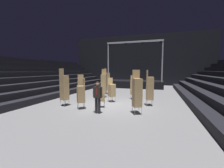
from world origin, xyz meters
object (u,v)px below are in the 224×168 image
Objects in this scene: chair_stack_mid_right at (150,88)px; chair_stack_aisle_left at (112,90)px; stage_riser at (135,83)px; chair_stack_rear_left at (81,88)px; chair_stack_mid_left at (137,92)px; man_with_tie at (98,95)px; chair_stack_rear_centre at (134,87)px; chair_stack_rear_right at (64,87)px; chair_stack_mid_centre at (104,83)px; loose_chair_near_man at (101,99)px; chair_stack_front_left at (107,81)px; chair_stack_front_right at (81,94)px.

chair_stack_aisle_left is at bearing -111.89° from chair_stack_mid_right.
stage_riser reaches higher than chair_stack_rear_left.
stage_riser reaches higher than chair_stack_mid_left.
man_with_tie is 3.10m from chair_stack_aisle_left.
chair_stack_aisle_left is (-1.42, -1.48, -0.08)m from chair_stack_rear_centre.
chair_stack_rear_right is at bearing -12.89° from chair_stack_aisle_left.
loose_chair_near_man is (1.11, -3.38, -0.70)m from chair_stack_mid_centre.
chair_stack_rear_centre reaches higher than man_with_tie.
man_with_tie is 0.86× the size of chair_stack_rear_left.
chair_stack_rear_centre is (-0.83, 4.05, -0.21)m from chair_stack_mid_left.
chair_stack_aisle_left is at bearing 116.68° from chair_stack_mid_centre.
chair_stack_rear_right is at bearing 163.25° from loose_chair_near_man.
chair_stack_mid_centre is at bearing -68.35° from man_with_tie.
man_with_tie is 3.21m from chair_stack_rear_left.
chair_stack_front_left reaches higher than chair_stack_rear_centre.
chair_stack_mid_centre reaches higher than chair_stack_aisle_left.
chair_stack_mid_centre reaches higher than man_with_tie.
chair_stack_aisle_left is at bearing -78.40° from chair_stack_mid_left.
chair_stack_mid_left is 3.43m from chair_stack_aisle_left.
chair_stack_rear_left reaches higher than chair_stack_rear_centre.
chair_stack_rear_right reaches higher than chair_stack_mid_right.
loose_chair_near_man is (-0.34, -11.78, -0.03)m from stage_riser.
chair_stack_mid_left is (3.40, -0.05, 0.25)m from chair_stack_front_right.
chair_stack_mid_centre is 1.38× the size of chair_stack_aisle_left.
chair_stack_rear_right reaches higher than loose_chair_near_man.
chair_stack_rear_right is at bearing -122.02° from chair_stack_rear_centre.
chair_stack_front_right is at bearing -18.29° from man_with_tie.
stage_riser is 3.08× the size of chair_stack_mid_right.
chair_stack_rear_left is 2.17× the size of loose_chair_near_man.
chair_stack_aisle_left reaches higher than man_with_tie.
stage_riser reaches higher than chair_stack_aisle_left.
chair_stack_front_left reaches higher than chair_stack_mid_right.
chair_stack_aisle_left is (2.08, 0.81, -0.13)m from chair_stack_rear_left.
chair_stack_mid_centre is at bearing 87.49° from chair_stack_rear_right.
stage_riser is 2.97× the size of chair_stack_rear_right.
chair_stack_rear_centre is 2.05m from chair_stack_aisle_left.
chair_stack_front_right is 1.33m from loose_chair_near_man.
chair_stack_front_left reaches higher than chair_stack_front_right.
chair_stack_mid_right is 2.33m from chair_stack_rear_centre.
loose_chair_near_man is (-0.29, 1.28, -0.46)m from man_with_tie.
chair_stack_front_left is 1.07× the size of chair_stack_mid_left.
man_with_tie is 0.98× the size of chair_stack_aisle_left.
chair_stack_rear_centre is 2.08× the size of loose_chair_near_man.
stage_riser reaches higher than chair_stack_front_left.
chair_stack_mid_left is 1.22× the size of chair_stack_rear_centre.
chair_stack_rear_right is at bearing -103.14° from stage_riser.
chair_stack_mid_right reaches higher than man_with_tie.
chair_stack_front_right is at bearing -80.01° from chair_stack_rear_left.
chair_stack_rear_left is 1.44m from chair_stack_rear_right.
chair_stack_front_right is 1.05× the size of chair_stack_aisle_left.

